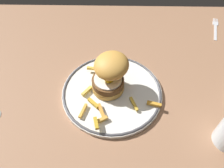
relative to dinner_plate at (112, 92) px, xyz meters
The scene contains 5 objects.
ground_plane 6.95cm from the dinner_plate, 128.25° to the right, with size 146.06×106.56×4.00cm, color #986B4D.
dinner_plate is the anchor object (origin of this frame).
burger 6.74cm from the dinner_plate, 112.50° to the left, with size 14.38×14.34×11.91cm.
fries_pile 4.35cm from the dinner_plate, 108.58° to the right, with size 23.09×24.31×1.89cm.
fork 51.99cm from the dinner_plate, 39.16° to the left, with size 5.17×14.25×0.36cm.
Camera 1 is at (4.68, -35.21, 54.13)cm, focal length 35.54 mm.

